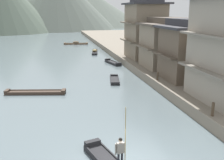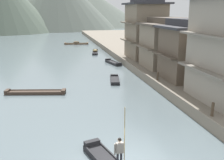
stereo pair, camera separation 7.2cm
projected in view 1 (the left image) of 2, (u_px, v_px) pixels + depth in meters
riverbank_right at (167, 55)px, 45.32m from camera, size 18.00×110.00×0.93m
boatman_person at (121, 149)px, 12.50m from camera, size 0.56×0.30×3.04m
boat_moored_nearest at (115, 80)px, 30.61m from camera, size 1.70×3.96×0.35m
boat_moored_second at (95, 52)px, 51.06m from camera, size 1.99×5.93×0.69m
boat_moored_third at (36, 92)px, 25.90m from camera, size 5.90×2.07×0.40m
boat_moored_far at (76, 43)px, 63.86m from camera, size 5.83×1.91×0.79m
boat_midriver_drifting at (113, 63)px, 40.49m from camera, size 1.82×4.26×0.49m
house_waterfront_second at (187, 50)px, 27.06m from camera, size 5.65×5.77×6.14m
house_waterfront_tall at (167, 43)px, 33.19m from camera, size 6.85×6.28×6.14m
house_waterfront_narrow at (145, 29)px, 39.52m from camera, size 5.90×7.03×8.74m
mooring_post_dock_near at (213, 109)px, 17.87m from camera, size 0.20×0.20×0.96m
mooring_post_dock_mid at (158, 76)px, 27.20m from camera, size 0.20×0.20×0.85m
hill_far_west at (92, 9)px, 140.89m from camera, size 55.77×55.77×17.22m
hill_far_centre at (0, 1)px, 100.82m from camera, size 42.09×42.09×22.55m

